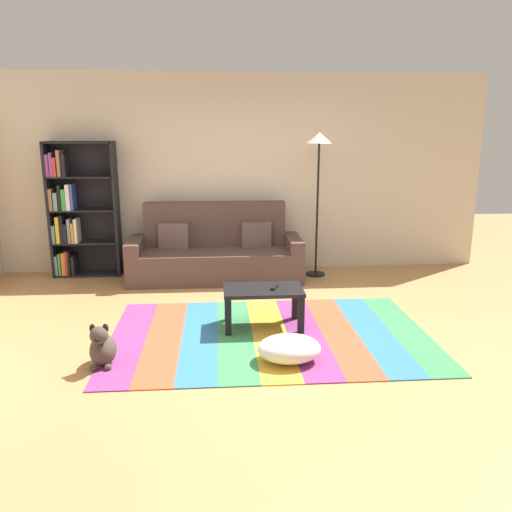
{
  "coord_description": "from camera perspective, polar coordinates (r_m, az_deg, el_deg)",
  "views": [
    {
      "loc": [
        -0.36,
        -4.62,
        1.93
      ],
      "look_at": [
        0.04,
        0.57,
        0.65
      ],
      "focal_mm": 35.76,
      "sensor_mm": 36.0,
      "label": 1
    }
  ],
  "objects": [
    {
      "name": "back_wall",
      "position": [
        7.2,
        -1.53,
        9.19
      ],
      "size": [
        6.8,
        0.1,
        2.7
      ],
      "primitive_type": "cube",
      "color": "beige",
      "rests_on": "ground_plane"
    },
    {
      "name": "tv_remote",
      "position": [
        5.07,
        2.05,
        -3.51
      ],
      "size": [
        0.1,
        0.16,
        0.02
      ],
      "primitive_type": "cube",
      "rotation": [
        0.0,
        0.0,
        -0.37
      ],
      "color": "black",
      "rests_on": "coffee_table"
    },
    {
      "name": "ground_plane",
      "position": [
        5.02,
        0.05,
        -8.8
      ],
      "size": [
        14.0,
        14.0,
        0.0
      ],
      "primitive_type": "plane",
      "color": "#B27F4C"
    },
    {
      "name": "bookshelf",
      "position": [
        7.26,
        -19.53,
        4.57
      ],
      "size": [
        0.9,
        0.28,
        1.8
      ],
      "color": "black",
      "rests_on": "ground_plane"
    },
    {
      "name": "dog",
      "position": [
        4.54,
        -16.81,
        -9.77
      ],
      "size": [
        0.22,
        0.35,
        0.4
      ],
      "color": "#473D33",
      "rests_on": "ground_plane"
    },
    {
      "name": "coffee_table",
      "position": [
        5.09,
        0.8,
        -4.42
      ],
      "size": [
        0.79,
        0.47,
        0.4
      ],
      "color": "black",
      "rests_on": "rug"
    },
    {
      "name": "pouf",
      "position": [
        4.43,
        3.73,
        -10.3
      ],
      "size": [
        0.55,
        0.43,
        0.22
      ],
      "primitive_type": "ellipsoid",
      "color": "white",
      "rests_on": "rug"
    },
    {
      "name": "rug",
      "position": [
        5.0,
        1.58,
        -8.83
      ],
      "size": [
        3.06,
        2.01,
        0.01
      ],
      "color": "#843370",
      "rests_on": "ground_plane"
    },
    {
      "name": "couch",
      "position": [
        6.83,
        -4.55,
        0.28
      ],
      "size": [
        2.26,
        0.8,
        1.0
      ],
      "color": "#4C3833",
      "rests_on": "ground_plane"
    },
    {
      "name": "standing_lamp",
      "position": [
        6.82,
        7.04,
        10.92
      ],
      "size": [
        0.32,
        0.32,
        1.91
      ],
      "color": "black",
      "rests_on": "ground_plane"
    }
  ]
}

